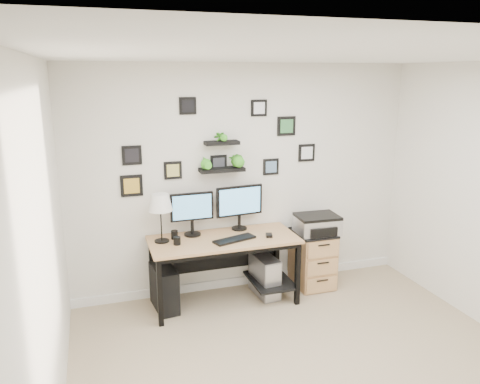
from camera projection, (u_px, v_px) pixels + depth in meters
name	position (u px, v px, depth m)	size (l,w,h in m)	color
room	(245.00, 280.00, 5.67)	(4.00, 4.00, 4.00)	tan
desk	(226.00, 248.00, 5.13)	(1.60, 0.70, 0.75)	tan
monitor_left	(192.00, 211.00, 5.08)	(0.47, 0.19, 0.48)	black
monitor_right	(239.00, 204.00, 5.28)	(0.55, 0.19, 0.51)	black
keyboard	(234.00, 239.00, 4.99)	(0.47, 0.15, 0.02)	black
mouse	(269.00, 235.00, 5.11)	(0.07, 0.10, 0.03)	black
table_lamp	(160.00, 204.00, 4.86)	(0.26, 0.26, 0.52)	black
mug	(177.00, 241.00, 4.86)	(0.08, 0.08, 0.09)	black
pen_cup	(174.00, 235.00, 5.03)	(0.07, 0.07, 0.09)	black
pc_tower_black	(164.00, 288.00, 5.04)	(0.21, 0.47, 0.47)	black
pc_tower_grey	(265.00, 276.00, 5.36)	(0.24, 0.48, 0.46)	gray
file_cabinet	(313.00, 259.00, 5.58)	(0.43, 0.53, 0.67)	tan
printer	(317.00, 224.00, 5.44)	(0.49, 0.41, 0.22)	silver
wall_decor	(222.00, 152.00, 5.13)	(2.26, 0.18, 1.03)	black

